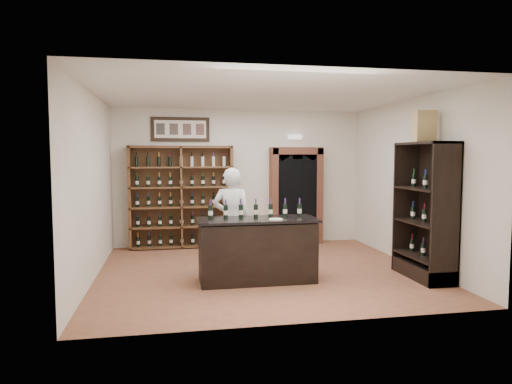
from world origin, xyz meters
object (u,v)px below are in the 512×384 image
wine_shelf (181,197)px  counter_bottle_0 (210,212)px  wine_crate (425,126)px  shopkeeper (232,220)px  side_cabinet (426,232)px  tasting_counter (257,250)px

wine_shelf → counter_bottle_0: bearing=-82.3°
wine_crate → shopkeeper: bearing=160.4°
counter_bottle_0 → side_cabinet: bearing=-6.8°
side_cabinet → shopkeeper: (-3.03, 1.00, 0.14)m
wine_shelf → shopkeeper: bearing=-70.5°
side_cabinet → wine_crate: 1.70m
tasting_counter → wine_shelf: bearing=110.6°
wine_shelf → side_cabinet: size_ratio=1.00×
tasting_counter → side_cabinet: size_ratio=0.85×
counter_bottle_0 → wine_crate: 3.66m
side_cabinet → wine_crate: (-0.06, 0.02, 1.70)m
wine_shelf → counter_bottle_0: size_ratio=7.33×
wine_shelf → counter_bottle_0: (0.38, -2.82, 0.01)m
tasting_counter → wine_crate: wine_crate is taller
tasting_counter → wine_crate: size_ratio=3.76×
wine_shelf → tasting_counter: bearing=-69.4°
tasting_counter → wine_crate: (2.67, -0.28, 1.96)m
wine_shelf → shopkeeper: 2.38m
wine_shelf → tasting_counter: wine_shelf is taller
wine_shelf → counter_bottle_0: 2.85m
tasting_counter → wine_crate: 3.32m
shopkeeper → wine_crate: (2.97, -0.98, 1.56)m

